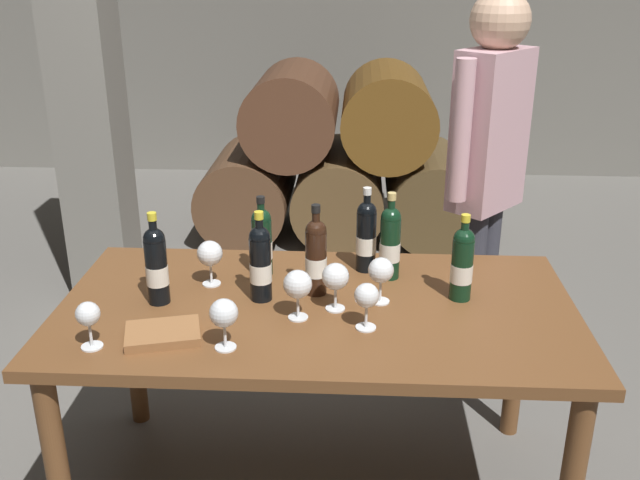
# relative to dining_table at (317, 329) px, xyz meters

# --- Properties ---
(cellar_back_wall) EXTENTS (10.00, 0.24, 2.80)m
(cellar_back_wall) POSITION_rel_dining_table_xyz_m (0.00, 4.20, 0.73)
(cellar_back_wall) COLOR slate
(cellar_back_wall) RESTS_ON ground_plane
(barrel_stack) EXTENTS (1.86, 0.90, 1.15)m
(barrel_stack) POSITION_rel_dining_table_xyz_m (0.00, 2.60, -0.15)
(barrel_stack) COLOR brown
(barrel_stack) RESTS_ON ground_plane
(stone_pillar) EXTENTS (0.32, 0.32, 2.60)m
(stone_pillar) POSITION_rel_dining_table_xyz_m (-1.30, 1.60, 0.63)
(stone_pillar) COLOR slate
(stone_pillar) RESTS_ON ground_plane
(dining_table) EXTENTS (1.70, 0.90, 0.76)m
(dining_table) POSITION_rel_dining_table_xyz_m (0.00, 0.00, 0.00)
(dining_table) COLOR brown
(dining_table) RESTS_ON ground_plane
(wine_bottle_0) EXTENTS (0.07, 0.07, 0.32)m
(wine_bottle_0) POSITION_rel_dining_table_xyz_m (-0.52, -0.01, 0.23)
(wine_bottle_0) COLOR black
(wine_bottle_0) RESTS_ON dining_table
(wine_bottle_1) EXTENTS (0.07, 0.07, 0.32)m
(wine_bottle_1) POSITION_rel_dining_table_xyz_m (0.24, 0.23, 0.23)
(wine_bottle_1) COLOR black
(wine_bottle_1) RESTS_ON dining_table
(wine_bottle_2) EXTENTS (0.07, 0.07, 0.31)m
(wine_bottle_2) POSITION_rel_dining_table_xyz_m (-0.19, 0.04, 0.22)
(wine_bottle_2) COLOR black
(wine_bottle_2) RESTS_ON dining_table
(wine_bottle_3) EXTENTS (0.07, 0.07, 0.30)m
(wine_bottle_3) POSITION_rel_dining_table_xyz_m (0.48, 0.07, 0.22)
(wine_bottle_3) COLOR black
(wine_bottle_3) RESTS_ON dining_table
(wine_bottle_4) EXTENTS (0.07, 0.07, 0.32)m
(wine_bottle_4) POSITION_rel_dining_table_xyz_m (-0.01, 0.09, 0.23)
(wine_bottle_4) COLOR black
(wine_bottle_4) RESTS_ON dining_table
(wine_bottle_5) EXTENTS (0.07, 0.07, 0.29)m
(wine_bottle_5) POSITION_rel_dining_table_xyz_m (-0.21, 0.24, 0.22)
(wine_bottle_5) COLOR black
(wine_bottle_5) RESTS_ON dining_table
(wine_bottle_6) EXTENTS (0.07, 0.07, 0.31)m
(wine_bottle_6) POSITION_rel_dining_table_xyz_m (0.16, 0.29, 0.23)
(wine_bottle_6) COLOR black
(wine_bottle_6) RESTS_ON dining_table
(wine_glass_0) EXTENTS (0.07, 0.07, 0.15)m
(wine_glass_0) POSITION_rel_dining_table_xyz_m (-0.64, -0.31, 0.20)
(wine_glass_0) COLOR white
(wine_glass_0) RESTS_ON dining_table
(wine_glass_1) EXTENTS (0.09, 0.09, 0.16)m
(wine_glass_1) POSITION_rel_dining_table_xyz_m (0.06, -0.03, 0.20)
(wine_glass_1) COLOR white
(wine_glass_1) RESTS_ON dining_table
(wine_glass_2) EXTENTS (0.08, 0.08, 0.16)m
(wine_glass_2) POSITION_rel_dining_table_xyz_m (-0.25, -0.29, 0.20)
(wine_glass_2) COLOR white
(wine_glass_2) RESTS_ON dining_table
(wine_glass_3) EXTENTS (0.08, 0.08, 0.16)m
(wine_glass_3) POSITION_rel_dining_table_xyz_m (0.21, 0.03, 0.20)
(wine_glass_3) COLOR white
(wine_glass_3) RESTS_ON dining_table
(wine_glass_4) EXTENTS (0.08, 0.08, 0.15)m
(wine_glass_4) POSITION_rel_dining_table_xyz_m (0.16, -0.15, 0.20)
(wine_glass_4) COLOR white
(wine_glass_4) RESTS_ON dining_table
(wine_glass_5) EXTENTS (0.09, 0.09, 0.16)m
(wine_glass_5) POSITION_rel_dining_table_xyz_m (-0.05, -0.09, 0.21)
(wine_glass_5) COLOR white
(wine_glass_5) RESTS_ON dining_table
(wine_glass_6) EXTENTS (0.09, 0.09, 0.16)m
(wine_glass_6) POSITION_rel_dining_table_xyz_m (-0.38, 0.14, 0.20)
(wine_glass_6) COLOR white
(wine_glass_6) RESTS_ON dining_table
(tasting_notebook) EXTENTS (0.25, 0.21, 0.03)m
(tasting_notebook) POSITION_rel_dining_table_xyz_m (-0.45, -0.24, 0.11)
(tasting_notebook) COLOR #936038
(tasting_notebook) RESTS_ON dining_table
(sommelier_presenting) EXTENTS (0.35, 0.39, 1.72)m
(sommelier_presenting) POSITION_rel_dining_table_xyz_m (0.65, 0.75, 0.37)
(sommelier_presenting) COLOR #383842
(sommelier_presenting) RESTS_ON ground_plane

